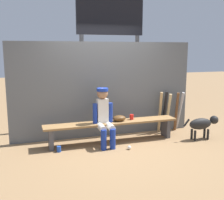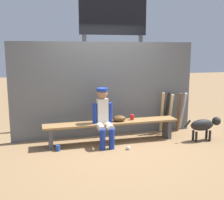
{
  "view_description": "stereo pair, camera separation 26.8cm",
  "coord_description": "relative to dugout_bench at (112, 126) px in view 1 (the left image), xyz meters",
  "views": [
    {
      "loc": [
        -1.7,
        -5.25,
        1.89
      ],
      "look_at": [
        0.0,
        0.0,
        0.89
      ],
      "focal_mm": 44.75,
      "sensor_mm": 36.0,
      "label": 1
    },
    {
      "loc": [
        -1.45,
        -5.33,
        1.89
      ],
      "look_at": [
        0.0,
        0.0,
        0.89
      ],
      "focal_mm": 44.75,
      "sensor_mm": 36.0,
      "label": 2
    }
  ],
  "objects": [
    {
      "name": "bat_aluminum_silver",
      "position": [
        1.83,
        0.41,
        0.11
      ],
      "size": [
        0.1,
        0.28,
        0.91
      ],
      "primitive_type": "cylinder",
      "rotation": [
        0.23,
        0.0,
        0.13
      ],
      "color": "#B7B7BC",
      "rests_on": "ground_plane"
    },
    {
      "name": "bat_wood_dark",
      "position": [
        1.69,
        0.33,
        0.11
      ],
      "size": [
        0.07,
        0.18,
        0.92
      ],
      "primitive_type": "cylinder",
      "rotation": [
        0.12,
        0.0,
        -0.06
      ],
      "color": "brown",
      "rests_on": "ground_plane"
    },
    {
      "name": "baseball_glove",
      "position": [
        0.15,
        0.0,
        0.15
      ],
      "size": [
        0.28,
        0.2,
        0.12
      ],
      "primitive_type": "ellipsoid",
      "color": "#593819",
      "rests_on": "dugout_bench"
    },
    {
      "name": "chainlink_fence",
      "position": [
        0.0,
        0.5,
        0.68
      ],
      "size": [
        4.03,
        0.03,
        2.05
      ],
      "primitive_type": "cube",
      "color": "#595E63",
      "rests_on": "ground_plane"
    },
    {
      "name": "baseball",
      "position": [
        0.18,
        -0.51,
        -0.31
      ],
      "size": [
        0.07,
        0.07,
        0.07
      ],
      "primitive_type": "sphere",
      "color": "white",
      "rests_on": "ground_plane"
    },
    {
      "name": "dugout_bench",
      "position": [
        0.0,
        0.0,
        0.0
      ],
      "size": [
        2.78,
        0.36,
        0.44
      ],
      "color": "olive",
      "rests_on": "ground_plane"
    },
    {
      "name": "player_seated",
      "position": [
        -0.2,
        -0.11,
        0.27
      ],
      "size": [
        0.41,
        0.55,
        1.14
      ],
      "color": "silver",
      "rests_on": "ground_plane"
    },
    {
      "name": "dog",
      "position": [
        1.89,
        -0.4,
        -0.01
      ],
      "size": [
        0.84,
        0.2,
        0.49
      ],
      "color": "black",
      "rests_on": "ground_plane"
    },
    {
      "name": "scoreboard",
      "position": [
        0.48,
        1.44,
        1.99
      ],
      "size": [
        1.95,
        0.27,
        3.4
      ],
      "color": "#3F3F42",
      "rests_on": "ground_plane"
    },
    {
      "name": "bat_wood_natural",
      "position": [
        1.49,
        0.37,
        0.1
      ],
      "size": [
        0.09,
        0.22,
        0.89
      ],
      "primitive_type": "cylinder",
      "rotation": [
        0.17,
        0.0,
        0.11
      ],
      "color": "tan",
      "rests_on": "ground_plane"
    },
    {
      "name": "cup_on_bench",
      "position": [
        0.45,
        0.04,
        0.14
      ],
      "size": [
        0.08,
        0.08,
        0.11
      ],
      "primitive_type": "cylinder",
      "color": "red",
      "rests_on": "dugout_bench"
    },
    {
      "name": "cup_on_ground",
      "position": [
        -1.12,
        -0.23,
        -0.29
      ],
      "size": [
        0.08,
        0.08,
        0.11
      ],
      "primitive_type": "cylinder",
      "color": "#1E47AD",
      "rests_on": "ground_plane"
    },
    {
      "name": "ground_plane",
      "position": [
        0.0,
        0.0,
        -0.35
      ],
      "size": [
        30.0,
        30.0,
        0.0
      ],
      "primitive_type": "plane",
      "color": "olive"
    },
    {
      "name": "bat_wood_tan",
      "position": [
        1.28,
        0.37,
        0.12
      ],
      "size": [
        0.08,
        0.16,
        0.94
      ],
      "primitive_type": "cylinder",
      "rotation": [
        0.09,
        0.0,
        0.1
      ],
      "color": "tan",
      "rests_on": "ground_plane"
    },
    {
      "name": "bat_aluminum_black",
      "position": [
        1.42,
        0.4,
        0.12
      ],
      "size": [
        0.07,
        0.21,
        0.95
      ],
      "primitive_type": "cylinder",
      "rotation": [
        0.16,
        0.0,
        0.02
      ],
      "color": "black",
      "rests_on": "ground_plane"
    }
  ]
}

